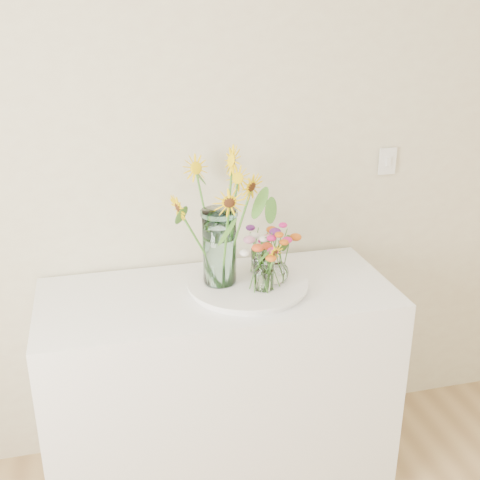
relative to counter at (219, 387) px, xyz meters
The scene contains 10 objects.
counter is the anchor object (origin of this frame).
tray 0.48m from the counter, ahead, with size 0.46×0.46×0.03m, color white.
mason_jar 0.63m from the counter, 58.11° to the left, with size 0.13×0.13×0.31m, color #A4D4D2.
sunflower_bouquet 0.74m from the counter, 58.11° to the left, with size 0.61×0.61×0.54m, color yellow, non-canonical shape.
small_vase_a 0.57m from the counter, 25.50° to the right, with size 0.08×0.08×0.13m, color white.
wildflower_posy_a 0.61m from the counter, 25.50° to the right, with size 0.21×0.21×0.22m, color #D05912, non-canonical shape.
small_vase_b 0.60m from the counter, ahead, with size 0.10×0.10×0.15m, color white, non-canonical shape.
wildflower_posy_b 0.64m from the counter, ahead, with size 0.21×0.21×0.24m, color #D05912, non-canonical shape.
small_vase_c 0.57m from the counter, 22.44° to the left, with size 0.06×0.06×0.11m, color white.
wildflower_posy_c 0.61m from the counter, 22.44° to the left, with size 0.18×0.18×0.20m, color #D05912, non-canonical shape.
Camera 1 is at (-0.61, -0.16, 1.96)m, focal length 45.00 mm.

